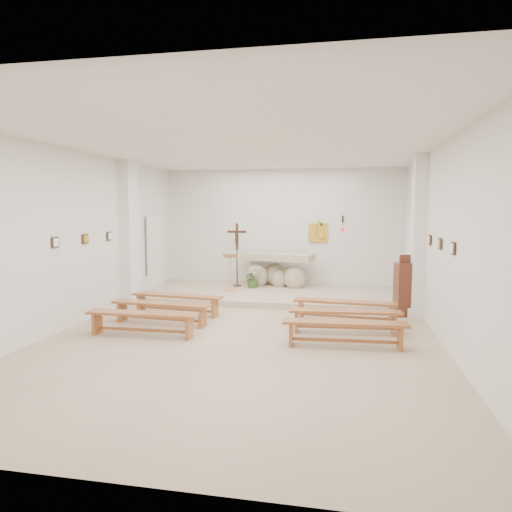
% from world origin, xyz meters
% --- Properties ---
extents(ground, '(7.00, 10.00, 0.00)m').
position_xyz_m(ground, '(0.00, 0.00, 0.00)').
color(ground, '#C8AF90').
rests_on(ground, ground).
extents(wall_left, '(0.02, 10.00, 3.50)m').
position_xyz_m(wall_left, '(-3.49, 0.00, 1.75)').
color(wall_left, white).
rests_on(wall_left, ground).
extents(wall_right, '(0.02, 10.00, 3.50)m').
position_xyz_m(wall_right, '(3.49, 0.00, 1.75)').
color(wall_right, white).
rests_on(wall_right, ground).
extents(wall_back, '(7.00, 0.02, 3.50)m').
position_xyz_m(wall_back, '(0.00, 4.99, 1.75)').
color(wall_back, white).
rests_on(wall_back, ground).
extents(ceiling, '(7.00, 10.00, 0.02)m').
position_xyz_m(ceiling, '(0.00, 0.00, 3.49)').
color(ceiling, silver).
rests_on(ceiling, wall_back).
extents(sanctuary_platform, '(6.98, 3.00, 0.15)m').
position_xyz_m(sanctuary_platform, '(0.00, 3.50, 0.07)').
color(sanctuary_platform, tan).
rests_on(sanctuary_platform, ground).
extents(pilaster_left, '(0.26, 0.55, 3.50)m').
position_xyz_m(pilaster_left, '(-3.37, 2.00, 1.75)').
color(pilaster_left, white).
rests_on(pilaster_left, ground).
extents(pilaster_right, '(0.26, 0.55, 3.50)m').
position_xyz_m(pilaster_right, '(3.37, 2.00, 1.75)').
color(pilaster_right, white).
rests_on(pilaster_right, ground).
extents(gold_wall_relief, '(0.55, 0.04, 0.55)m').
position_xyz_m(gold_wall_relief, '(1.05, 4.96, 1.65)').
color(gold_wall_relief, gold).
rests_on(gold_wall_relief, wall_back).
extents(sanctuary_lamp, '(0.11, 0.36, 0.44)m').
position_xyz_m(sanctuary_lamp, '(1.75, 4.71, 1.81)').
color(sanctuary_lamp, black).
rests_on(sanctuary_lamp, wall_back).
extents(station_frame_left_front, '(0.03, 0.20, 0.20)m').
position_xyz_m(station_frame_left_front, '(-3.47, -0.80, 1.72)').
color(station_frame_left_front, '#3B281A').
rests_on(station_frame_left_front, wall_left).
extents(station_frame_left_mid, '(0.03, 0.20, 0.20)m').
position_xyz_m(station_frame_left_mid, '(-3.47, 0.20, 1.72)').
color(station_frame_left_mid, '#3B281A').
rests_on(station_frame_left_mid, wall_left).
extents(station_frame_left_rear, '(0.03, 0.20, 0.20)m').
position_xyz_m(station_frame_left_rear, '(-3.47, 1.20, 1.72)').
color(station_frame_left_rear, '#3B281A').
rests_on(station_frame_left_rear, wall_left).
extents(station_frame_right_front, '(0.03, 0.20, 0.20)m').
position_xyz_m(station_frame_right_front, '(3.47, -0.80, 1.72)').
color(station_frame_right_front, '#3B281A').
rests_on(station_frame_right_front, wall_right).
extents(station_frame_right_mid, '(0.03, 0.20, 0.20)m').
position_xyz_m(station_frame_right_mid, '(3.47, 0.20, 1.72)').
color(station_frame_right_mid, '#3B281A').
rests_on(station_frame_right_mid, wall_right).
extents(station_frame_right_rear, '(0.03, 0.20, 0.20)m').
position_xyz_m(station_frame_right_rear, '(3.47, 1.20, 1.72)').
color(station_frame_right_rear, '#3B281A').
rests_on(station_frame_right_rear, wall_right).
extents(radiator_left, '(0.10, 0.85, 0.52)m').
position_xyz_m(radiator_left, '(-3.43, 2.70, 0.27)').
color(radiator_left, silver).
rests_on(radiator_left, ground).
extents(radiator_right, '(0.10, 0.85, 0.52)m').
position_xyz_m(radiator_right, '(3.43, 2.70, 0.27)').
color(radiator_right, silver).
rests_on(radiator_right, ground).
extents(altar, '(2.08, 1.11, 1.02)m').
position_xyz_m(altar, '(-0.06, 4.40, 0.54)').
color(altar, beige).
rests_on(altar, sanctuary_platform).
extents(lectern, '(0.42, 0.37, 1.05)m').
position_xyz_m(lectern, '(-1.19, 3.39, 0.67)').
color(lectern, tan).
rests_on(lectern, sanctuary_platform).
extents(crucifix_stand, '(0.54, 0.24, 1.79)m').
position_xyz_m(crucifix_stand, '(-1.17, 4.12, 1.18)').
color(crucifix_stand, '#3C1E13').
rests_on(crucifix_stand, sanctuary_platform).
extents(potted_plant, '(0.62, 0.60, 0.53)m').
position_xyz_m(potted_plant, '(-0.67, 3.95, 0.42)').
color(potted_plant, '#335823').
rests_on(potted_plant, sanctuary_platform).
extents(donation_pedestal, '(0.43, 0.43, 1.35)m').
position_xyz_m(donation_pedestal, '(3.10, 1.90, 0.59)').
color(donation_pedestal, '#552818').
rests_on(donation_pedestal, ground).
extents(bench_left_front, '(2.12, 0.56, 0.44)m').
position_xyz_m(bench_left_front, '(-1.83, 1.08, 0.33)').
color(bench_left_front, '#A15E2E').
rests_on(bench_left_front, ground).
extents(bench_right_front, '(2.12, 0.49, 0.44)m').
position_xyz_m(bench_right_front, '(1.83, 1.08, 0.33)').
color(bench_right_front, '#A15E2E').
rests_on(bench_right_front, ground).
extents(bench_left_second, '(2.12, 0.52, 0.44)m').
position_xyz_m(bench_left_second, '(-1.83, 0.19, 0.33)').
color(bench_left_second, '#A15E2E').
rests_on(bench_left_second, ground).
extents(bench_right_second, '(2.12, 0.50, 0.44)m').
position_xyz_m(bench_right_second, '(1.83, 0.19, 0.33)').
color(bench_right_second, '#A15E2E').
rests_on(bench_right_second, ground).
extents(bench_left_third, '(2.10, 0.34, 0.44)m').
position_xyz_m(bench_left_third, '(-1.83, -0.70, 0.33)').
color(bench_left_third, '#A15E2E').
rests_on(bench_left_third, ground).
extents(bench_right_third, '(2.11, 0.44, 0.44)m').
position_xyz_m(bench_right_third, '(1.83, -0.70, 0.33)').
color(bench_right_third, '#A15E2E').
rests_on(bench_right_third, ground).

